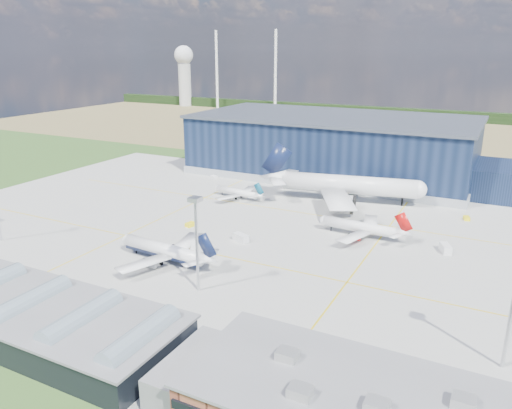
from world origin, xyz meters
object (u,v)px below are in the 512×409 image
at_px(light_mast_center, 196,229).
at_px(airliner_widebody, 349,175).
at_px(airstair, 200,251).
at_px(car_b, 245,353).
at_px(airliner_navy, 163,243).
at_px(gse_tug_b, 190,224).
at_px(gse_cart_b, 214,177).
at_px(airliner_regional, 237,189).
at_px(gse_van_b, 445,248).
at_px(hangar, 339,149).
at_px(gse_cart_a, 334,207).
at_px(car_a, 237,350).
at_px(airliner_red, 360,222).
at_px(gse_van_a, 241,238).
at_px(gse_tug_c, 467,218).

height_order(light_mast_center, airliner_widebody, light_mast_center).
bearing_deg(airstair, car_b, -43.04).
xyz_separation_m(light_mast_center, airliner_navy, (-17.44, 9.80, -10.08)).
xyz_separation_m(gse_tug_b, airstair, (16.19, -19.17, 1.00)).
distance_m(gse_cart_b, car_b, 132.70).
xyz_separation_m(airstair, car_b, (32.87, -34.66, -1.10)).
height_order(airliner_regional, gse_van_b, airliner_regional).
relative_size(hangar, gse_cart_a, 50.48).
xyz_separation_m(airliner_navy, car_a, (37.95, -27.80, -4.76)).
relative_size(airliner_regional, car_a, 6.66).
bearing_deg(airstair, airliner_red, 49.15).
bearing_deg(car_a, airliner_widebody, 16.80).
distance_m(gse_tug_b, airstair, 25.11).
xyz_separation_m(gse_van_a, car_b, (28.40, -49.94, -0.58)).
xyz_separation_m(gse_tug_b, car_a, (47.34, -53.83, -0.07)).
distance_m(airliner_navy, car_a, 47.28).
bearing_deg(light_mast_center, airliner_red, 65.34).
bearing_deg(gse_van_a, hangar, 22.51).
relative_size(gse_tug_c, car_a, 0.82).
bearing_deg(airliner_widebody, airliner_regional, -170.01).
bearing_deg(gse_cart_a, gse_van_b, -31.33).
xyz_separation_m(airliner_red, airstair, (-34.52, -35.34, -3.12)).
distance_m(gse_tug_b, gse_cart_b, 61.44).
xyz_separation_m(hangar, car_b, (29.42, -142.80, -11.06)).
distance_m(hangar, airstair, 108.66).
relative_size(airliner_red, gse_van_b, 5.87).
height_order(airliner_widebody, gse_tug_b, airliner_widebody).
bearing_deg(gse_cart_a, airliner_navy, -112.61).
bearing_deg(gse_tug_c, gse_cart_b, 158.79).
height_order(light_mast_center, airstair, light_mast_center).
height_order(airliner_regional, car_a, airliner_regional).
bearing_deg(gse_van_a, gse_van_b, -49.08).
relative_size(hangar, gse_van_b, 29.07).
xyz_separation_m(airliner_regional, gse_tug_b, (1.98, -34.17, -3.13)).
bearing_deg(hangar, gse_van_a, -89.37).
distance_m(gse_tug_c, car_b, 105.13).
bearing_deg(gse_van_a, gse_tug_b, 101.22).
height_order(airliner_navy, gse_tug_c, airliner_navy).
bearing_deg(gse_cart_a, airliner_regional, -173.98).
bearing_deg(airliner_red, airliner_regional, -15.88).
relative_size(airliner_red, airliner_widebody, 0.47).
bearing_deg(light_mast_center, gse_van_a, 100.94).
bearing_deg(airliner_regional, gse_cart_b, -34.14).
relative_size(light_mast_center, airliner_navy, 0.70).
relative_size(light_mast_center, gse_van_a, 4.42).
xyz_separation_m(gse_tug_c, airstair, (-62.04, -66.34, 1.03)).
height_order(gse_tug_b, gse_cart_a, gse_tug_b).
bearing_deg(airliner_navy, gse_cart_b, -62.11).
distance_m(hangar, gse_cart_a, 53.61).
height_order(hangar, airliner_navy, hangar).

